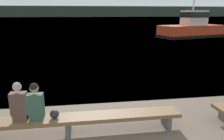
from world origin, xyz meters
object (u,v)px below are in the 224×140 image
(person_left, at_px, (19,104))
(shopping_bag, at_px, (54,114))
(tugboat_red, at_px, (191,29))
(bench_main, at_px, (68,120))
(person_right, at_px, (36,103))

(person_left, bearing_deg, shopping_bag, -0.51)
(shopping_bag, xyz_separation_m, tugboat_red, (14.17, 20.27, 0.45))
(bench_main, relative_size, shopping_bag, 25.54)
(tugboat_red, bearing_deg, shopping_bag, 129.66)
(person_right, height_order, tugboat_red, tugboat_red)
(bench_main, bearing_deg, shopping_bag, -178.21)
(bench_main, xyz_separation_m, person_left, (-1.09, -0.00, 0.51))
(bench_main, distance_m, tugboat_red, 24.55)
(bench_main, height_order, tugboat_red, tugboat_red)
(person_left, bearing_deg, bench_main, 0.15)
(person_right, distance_m, tugboat_red, 24.96)
(person_left, distance_m, tugboat_red, 25.18)
(bench_main, xyz_separation_m, person_right, (-0.73, -0.00, 0.50))
(person_left, bearing_deg, person_right, -0.02)
(bench_main, xyz_separation_m, shopping_bag, (-0.31, -0.01, 0.19))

